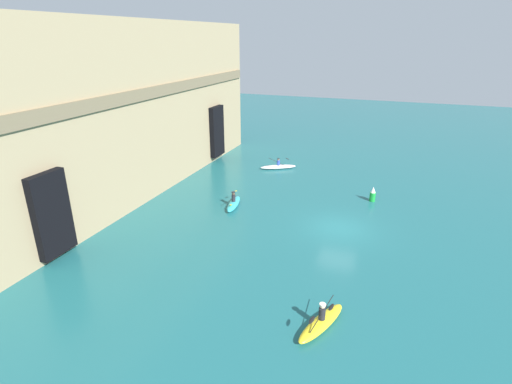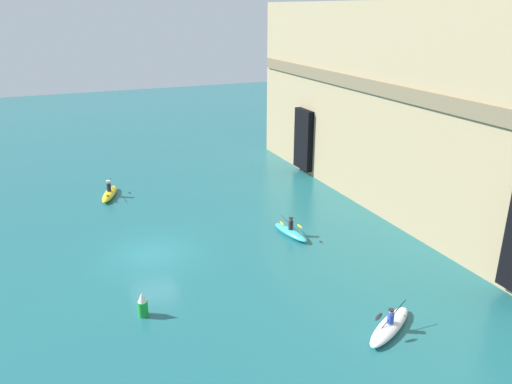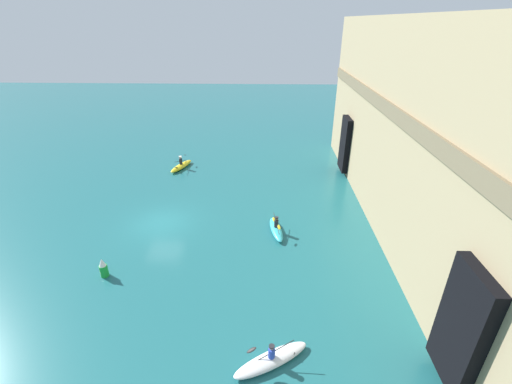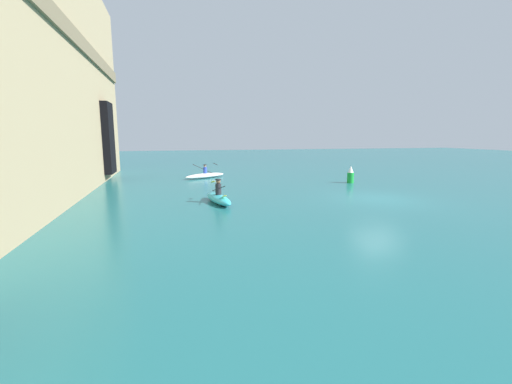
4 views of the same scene
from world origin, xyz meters
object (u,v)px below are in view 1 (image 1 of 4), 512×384
at_px(marker_buoy, 373,194).
at_px(kayak_white, 278,167).
at_px(kayak_yellow, 321,322).
at_px(kayak_cyan, 234,203).

bearing_deg(marker_buoy, kayak_white, 61.10).
xyz_separation_m(kayak_yellow, kayak_white, (21.07, 8.72, -0.05)).
bearing_deg(marker_buoy, kayak_cyan, 116.28).
height_order(kayak_yellow, kayak_cyan, kayak_yellow).
bearing_deg(kayak_cyan, kayak_yellow, -150.45).
bearing_deg(kayak_white, marker_buoy, -58.86).
xyz_separation_m(kayak_yellow, marker_buoy, (15.87, -0.70, 0.29)).
relative_size(kayak_yellow, kayak_cyan, 1.11).
relative_size(kayak_cyan, marker_buoy, 2.62).
bearing_deg(kayak_yellow, kayak_cyan, 59.79).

